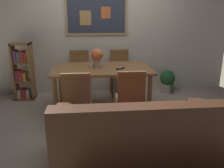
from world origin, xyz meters
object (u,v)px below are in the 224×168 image
Objects in this scene: dining_chair_far_left at (80,70)px; leather_couch at (137,142)px; dining_chair_near_left at (77,98)px; dining_chair_far_right at (120,69)px; dining_chair_near_right at (130,95)px; bookshelf at (23,72)px; dining_table at (102,73)px; tv_remote at (120,68)px; flower_vase at (97,56)px; potted_ivy at (167,81)px.

leather_couch is at bearing -74.14° from dining_chair_far_left.
dining_chair_far_left is at bearing 90.45° from dining_chair_near_left.
dining_chair_far_right is 2.45m from leather_couch.
bookshelf is (-1.83, 1.49, 0.01)m from dining_chair_near_right.
dining_table is at bearing -62.57° from dining_chair_far_left.
dining_chair_far_left reaches higher than tv_remote.
flower_vase is 0.44m from tv_remote.
dining_chair_far_left is at bearing 3.93° from bookshelf.
dining_chair_near_left is (-0.39, -0.82, -0.13)m from dining_table.
dining_chair_far_right is 1.58m from dining_chair_near_right.
dining_table is 3.42× the size of potted_ivy.
potted_ivy is (1.82, 1.64, -0.30)m from dining_chair_near_left.
dining_chair_near_left reaches higher than tv_remote.
flower_vase reaches higher than leather_couch.
dining_table is at bearing 99.87° from leather_couch.
bookshelf reaches higher than dining_chair_near_left.
flower_vase reaches higher than dining_chair_far_right.
dining_chair_near_right is 0.83× the size of bookshelf.
dining_chair_far_right and dining_chair_far_left have the same top height.
dining_chair_far_left is 1.74m from dining_chair_near_right.
flower_vase is at bearing -25.26° from bookshelf.
flower_vase is (-0.43, 0.83, 0.41)m from dining_chair_near_right.
leather_couch is (-0.07, -0.86, -0.23)m from dining_chair_near_right.
dining_chair_far_right is 1.89m from bookshelf.
flower_vase is (0.31, 0.86, 0.41)m from dining_chair_near_left.
bookshelf reaches higher than dining_chair_near_right.
flower_vase is (-1.51, -0.79, 0.70)m from potted_ivy.
dining_chair_near_left is 1.00× the size of dining_chair_far_left.
tv_remote is (-0.10, -0.91, 0.23)m from dining_chair_far_right.
dining_table is 1.80× the size of dining_chair_far_right.
dining_chair_far_left and dining_chair_near_right have the same top height.
leather_couch reaches higher than potted_ivy.
bookshelf is at bearing 140.90° from dining_chair_near_right.
dining_chair_near_left is 1.87m from bookshelf.
potted_ivy is 3.13× the size of tv_remote.
bookshelf is 1.60m from flower_vase.
dining_chair_near_right is 2.89× the size of flower_vase.
dining_chair_near_right is at bearing 2.14° from dining_chair_near_left.
bookshelf is 2.93m from potted_ivy.
dining_table is 0.88m from dining_chair_near_right.
dining_chair_far_left is at bearing 113.93° from flower_vase.
dining_table is 5.22× the size of flower_vase.
dining_chair_near_left reaches higher than potted_ivy.
tv_remote is (0.01, 1.53, 0.46)m from leather_couch.
dining_chair_near_right is at bearing -39.10° from bookshelf.
dining_chair_near_right is (-0.05, -1.58, 0.00)m from dining_chair_far_right.
dining_table is 0.92m from dining_chair_near_left.
dining_chair_near_right is 0.71m from tv_remote.
potted_ivy is at bearing 2.47° from bookshelf.
dining_chair_far_left is (-0.81, -0.01, 0.00)m from dining_chair_far_right.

